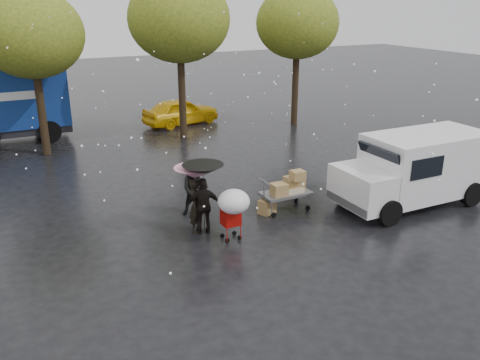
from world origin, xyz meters
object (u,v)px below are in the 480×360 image
yellow_taxi (181,111)px  white_van (416,168)px  person_pink (196,206)px  shopping_cart (233,204)px  vendor_cart (288,188)px  person_black (204,206)px

yellow_taxi → white_van: bearing=-179.6°
person_pink → shopping_cart: size_ratio=1.03×
person_pink → vendor_cart: bearing=-48.7°
person_black → white_van: 6.77m
person_black → shopping_cart: person_black is taller
person_pink → shopping_cart: bearing=-109.9°
person_black → shopping_cart: size_ratio=1.09×
person_pink → white_van: size_ratio=0.31×
vendor_cart → white_van: bearing=-18.3°
shopping_cart → yellow_taxi: shopping_cart is taller
shopping_cart → white_van: 6.21m
person_black → vendor_cart: size_ratio=1.05×
vendor_cart → person_pink: bearing=-177.3°
white_van → person_black: bearing=172.3°
person_black → yellow_taxi: bearing=-89.7°
vendor_cart → shopping_cart: shopping_cart is taller
person_black → yellow_taxi: 12.85m
person_black → white_van: (6.70, -0.91, 0.36)m
vendor_cart → yellow_taxi: bearing=85.5°
person_black → yellow_taxi: size_ratio=0.41×
vendor_cart → white_van: white_van is taller
person_pink → yellow_taxi: 12.69m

